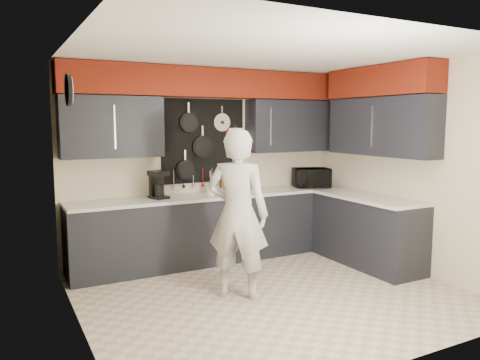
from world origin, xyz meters
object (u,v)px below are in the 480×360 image
knife_block (224,185)px  utensil_crock (211,188)px  person (238,214)px  microwave (311,178)px  coffee_maker (158,184)px

knife_block → utensil_crock: size_ratio=1.41×
knife_block → utensil_crock: bearing=-165.1°
person → utensil_crock: bearing=-60.3°
person → knife_block: bearing=-67.6°
microwave → knife_block: (-1.38, 0.13, -0.04)m
microwave → knife_block: bearing=-166.4°
microwave → knife_block: microwave is taller
utensil_crock → person: size_ratio=0.08×
knife_block → utensil_crock: knife_block is taller
knife_block → person: 1.50m
coffee_maker → person: person is taller
knife_block → microwave: bearing=6.3°
utensil_crock → coffee_maker: (-0.75, -0.03, 0.11)m
coffee_maker → person: size_ratio=0.19×
microwave → coffee_maker: size_ratio=1.45×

